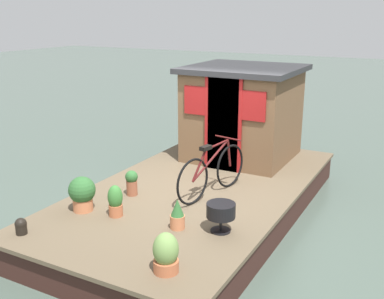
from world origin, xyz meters
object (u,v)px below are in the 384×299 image
at_px(charcoal_grill, 221,211).
at_px(mooring_bollard, 21,226).
at_px(potted_plant_basil, 166,254).
at_px(potted_plant_rosemary, 82,193).
at_px(houseboat_cabin, 243,112).
at_px(potted_plant_sage, 115,201).
at_px(bicycle, 212,171).
at_px(potted_plant_fern, 177,215).
at_px(potted_plant_thyme, 132,182).

relative_size(charcoal_grill, mooring_bollard, 1.79).
relative_size(potted_plant_basil, mooring_bollard, 2.13).
bearing_deg(potted_plant_rosemary, potted_plant_basil, -113.47).
bearing_deg(houseboat_cabin, potted_plant_basil, -168.22).
height_order(potted_plant_sage, charcoal_grill, potted_plant_sage).
bearing_deg(potted_plant_rosemary, bicycle, -44.08).
distance_m(potted_plant_sage, mooring_bollard, 1.29).
xyz_separation_m(potted_plant_fern, potted_plant_sage, (-0.07, 0.98, 0.03)).
bearing_deg(bicycle, houseboat_cabin, 9.97).
bearing_deg(mooring_bollard, charcoal_grill, -59.94).
bearing_deg(potted_plant_rosemary, houseboat_cabin, -16.26).
height_order(houseboat_cabin, potted_plant_sage, houseboat_cabin).
bearing_deg(houseboat_cabin, potted_plant_sage, 171.85).
xyz_separation_m(potted_plant_thyme, charcoal_grill, (-0.49, -1.78, 0.07)).
relative_size(potted_plant_thyme, mooring_bollard, 1.82).
bearing_deg(potted_plant_rosemary, charcoal_grill, -80.40).
relative_size(potted_plant_rosemary, potted_plant_basil, 1.09).
bearing_deg(potted_plant_fern, potted_plant_sage, 94.34).
bearing_deg(potted_plant_basil, bicycle, 13.41).
xyz_separation_m(potted_plant_rosemary, potted_plant_sage, (0.08, -0.54, -0.05)).
relative_size(bicycle, charcoal_grill, 4.16).
xyz_separation_m(houseboat_cabin, bicycle, (-2.09, -0.37, -0.52)).
height_order(houseboat_cabin, potted_plant_fern, houseboat_cabin).
height_order(houseboat_cabin, mooring_bollard, houseboat_cabin).
relative_size(bicycle, potted_plant_sage, 3.59).
bearing_deg(bicycle, potted_plant_rosemary, 135.92).
relative_size(houseboat_cabin, potted_plant_thyme, 5.15).
xyz_separation_m(potted_plant_sage, mooring_bollard, (-1.05, 0.74, -0.12)).
xyz_separation_m(bicycle, potted_plant_fern, (-1.29, -0.11, -0.20)).
distance_m(houseboat_cabin, mooring_bollard, 4.74).
xyz_separation_m(potted_plant_rosemary, charcoal_grill, (0.35, -2.06, 0.01)).
xyz_separation_m(potted_plant_rosemary, mooring_bollard, (-0.97, 0.21, -0.16)).
bearing_deg(charcoal_grill, potted_plant_rosemary, 99.60).
relative_size(potted_plant_sage, mooring_bollard, 2.08).
height_order(potted_plant_rosemary, potted_plant_fern, potted_plant_rosemary).
relative_size(potted_plant_fern, mooring_bollard, 1.87).
height_order(potted_plant_sage, mooring_bollard, potted_plant_sage).
bearing_deg(potted_plant_fern, mooring_bollard, 123.07).
bearing_deg(potted_plant_fern, houseboat_cabin, 8.10).
xyz_separation_m(potted_plant_fern, potted_plant_basil, (-1.00, -0.43, 0.03)).
height_order(houseboat_cabin, potted_plant_rosemary, houseboat_cabin).
relative_size(houseboat_cabin, potted_plant_rosemary, 4.04).
bearing_deg(potted_plant_sage, bicycle, -32.31).
relative_size(houseboat_cabin, potted_plant_fern, 5.01).
bearing_deg(bicycle, mooring_bollard, 146.31).
distance_m(houseboat_cabin, potted_plant_fern, 3.49).
distance_m(potted_plant_basil, potted_plant_sage, 1.69).
height_order(potted_plant_thyme, potted_plant_basil, potted_plant_basil).
distance_m(bicycle, potted_plant_fern, 1.31).
height_order(houseboat_cabin, bicycle, houseboat_cabin).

